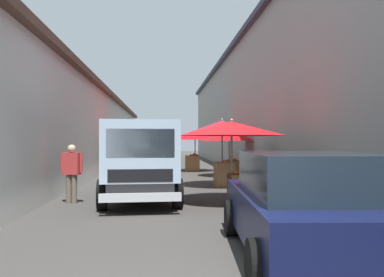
{
  "coord_description": "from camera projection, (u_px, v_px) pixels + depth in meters",
  "views": [
    {
      "loc": [
        -2.71,
        0.49,
        1.61
      ],
      "look_at": [
        9.11,
        -0.41,
        1.68
      ],
      "focal_mm": 37.14,
      "sensor_mm": 36.0,
      "label": 1
    }
  ],
  "objects": [
    {
      "name": "ground",
      "position": [
        174.0,
        180.0,
        16.2
      ],
      "size": [
        90.0,
        90.0,
        0.0
      ],
      "primitive_type": "plane",
      "color": "#3D3A38"
    },
    {
      "name": "building_left_whitewash",
      "position": [
        19.0,
        129.0,
        17.93
      ],
      "size": [
        49.8,
        7.5,
        4.3
      ],
      "color": "silver",
      "rests_on": "ground"
    },
    {
      "name": "building_right_concrete",
      "position": [
        318.0,
        102.0,
        18.98
      ],
      "size": [
        49.8,
        7.5,
        6.89
      ],
      "color": "gray",
      "rests_on": "ground"
    },
    {
      "name": "fruit_stall_near_right",
      "position": [
        195.0,
        139.0,
        20.88
      ],
      "size": [
        2.48,
        2.48,
        2.21
      ],
      "color": "#9E9EA3",
      "rests_on": "ground"
    },
    {
      "name": "fruit_stall_mid_lane",
      "position": [
        222.0,
        133.0,
        13.89
      ],
      "size": [
        2.75,
        2.75,
        2.39
      ],
      "color": "#9E9EA3",
      "rests_on": "ground"
    },
    {
      "name": "fruit_stall_far_left",
      "position": [
        233.0,
        135.0,
        10.14
      ],
      "size": [
        2.76,
        2.76,
        2.18
      ],
      "color": "#9E9EA3",
      "rests_on": "ground"
    },
    {
      "name": "fruit_stall_near_left",
      "position": [
        229.0,
        139.0,
        17.77
      ],
      "size": [
        2.48,
        2.48,
        2.18
      ],
      "color": "#9E9EA3",
      "rests_on": "ground"
    },
    {
      "name": "fruit_stall_far_right",
      "position": [
        147.0,
        139.0,
        19.38
      ],
      "size": [
        2.59,
        2.59,
        2.21
      ],
      "color": "#9E9EA3",
      "rests_on": "ground"
    },
    {
      "name": "hatchback_car",
      "position": [
        304.0,
        205.0,
        5.41
      ],
      "size": [
        4.02,
        2.15,
        1.45
      ],
      "color": "#0F1438",
      "rests_on": "ground"
    },
    {
      "name": "delivery_truck",
      "position": [
        140.0,
        163.0,
        9.97
      ],
      "size": [
        5.01,
        2.18,
        2.08
      ],
      "color": "black",
      "rests_on": "ground"
    },
    {
      "name": "vendor_by_crates",
      "position": [
        147.0,
        157.0,
        14.91
      ],
      "size": [
        0.32,
        0.65,
        1.69
      ],
      "color": "#665B4C",
      "rests_on": "ground"
    },
    {
      "name": "vendor_in_shade",
      "position": [
        72.0,
        170.0,
        10.18
      ],
      "size": [
        0.31,
        0.59,
        1.51
      ],
      "color": "#665B4C",
      "rests_on": "ground"
    },
    {
      "name": "parked_scooter",
      "position": [
        281.0,
        181.0,
        11.36
      ],
      "size": [
        1.69,
        0.39,
        1.14
      ],
      "color": "black",
      "rests_on": "ground"
    }
  ]
}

